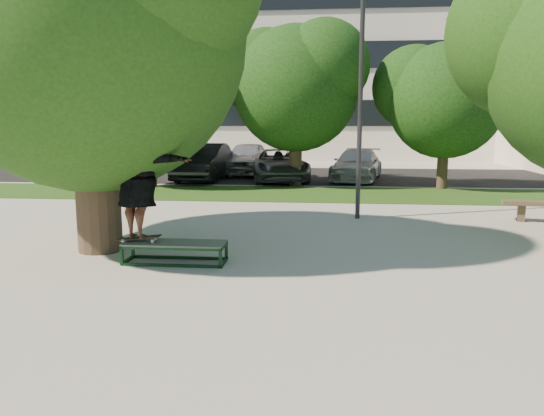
# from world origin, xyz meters

# --- Properties ---
(ground) EXTENTS (120.00, 120.00, 0.00)m
(ground) POSITION_xyz_m (0.00, 0.00, 0.00)
(ground) COLOR #A19D94
(ground) RESTS_ON ground
(grass_strip) EXTENTS (30.00, 4.00, 0.02)m
(grass_strip) POSITION_xyz_m (1.00, 9.50, 0.01)
(grass_strip) COLOR #184513
(grass_strip) RESTS_ON ground
(asphalt_strip) EXTENTS (40.00, 8.00, 0.01)m
(asphalt_strip) POSITION_xyz_m (0.00, 16.00, 0.01)
(asphalt_strip) COLOR black
(asphalt_strip) RESTS_ON ground
(tree_left) EXTENTS (6.96, 5.95, 7.12)m
(tree_left) POSITION_xyz_m (-4.29, 1.09, 4.42)
(tree_left) COLOR #38281E
(tree_left) RESTS_ON ground
(bg_tree_left) EXTENTS (5.28, 4.51, 5.77)m
(bg_tree_left) POSITION_xyz_m (-6.57, 11.07, 3.73)
(bg_tree_left) COLOR #38281E
(bg_tree_left) RESTS_ON ground
(bg_tree_mid) EXTENTS (5.76, 4.92, 6.24)m
(bg_tree_mid) POSITION_xyz_m (-1.08, 12.08, 4.02)
(bg_tree_mid) COLOR #38281E
(bg_tree_mid) RESTS_ON ground
(bg_tree_right) EXTENTS (5.04, 4.31, 5.43)m
(bg_tree_right) POSITION_xyz_m (4.43, 11.57, 3.49)
(bg_tree_right) COLOR #38281E
(bg_tree_right) RESTS_ON ground
(lamppost) EXTENTS (0.25, 0.15, 6.11)m
(lamppost) POSITION_xyz_m (1.00, 5.00, 3.15)
(lamppost) COLOR #2D2D30
(lamppost) RESTS_ON ground
(office_building) EXTENTS (30.00, 14.12, 16.00)m
(office_building) POSITION_xyz_m (-2.00, 31.98, 8.00)
(office_building) COLOR beige
(office_building) RESTS_ON ground
(grind_box) EXTENTS (1.80, 0.60, 0.38)m
(grind_box) POSITION_xyz_m (-2.50, 0.25, 0.19)
(grind_box) COLOR black
(grind_box) RESTS_ON ground
(skater_rig) EXTENTS (2.29, 1.04, 1.88)m
(skater_rig) POSITION_xyz_m (-3.15, 0.25, 1.35)
(skater_rig) COLOR white
(skater_rig) RESTS_ON grind_box
(car_silver_a) EXTENTS (1.82, 4.50, 1.53)m
(car_silver_a) POSITION_xyz_m (-3.50, 16.18, 0.77)
(car_silver_a) COLOR #AEADB2
(car_silver_a) RESTS_ON asphalt_strip
(car_dark) EXTENTS (1.79, 4.78, 1.56)m
(car_dark) POSITION_xyz_m (-5.00, 13.50, 0.78)
(car_dark) COLOR black
(car_dark) RESTS_ON asphalt_strip
(car_grey) EXTENTS (3.01, 5.12, 1.34)m
(car_grey) POSITION_xyz_m (-1.78, 13.64, 0.67)
(car_grey) COLOR slate
(car_grey) RESTS_ON asphalt_strip
(car_silver_b) EXTENTS (2.65, 4.78, 1.31)m
(car_silver_b) POSITION_xyz_m (1.52, 14.18, 0.66)
(car_silver_b) COLOR #BABABF
(car_silver_b) RESTS_ON asphalt_strip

